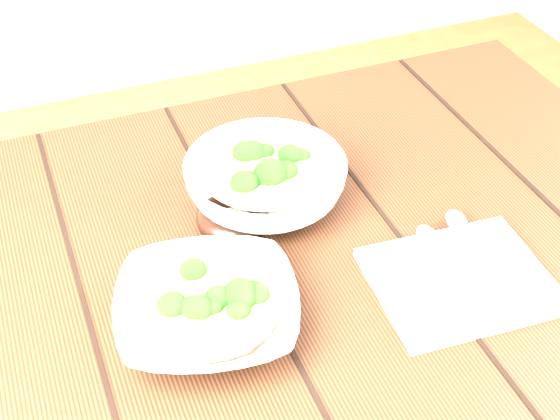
# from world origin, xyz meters

# --- Properties ---
(table) EXTENTS (1.20, 0.80, 0.75)m
(table) POSITION_xyz_m (0.00, 0.00, 0.63)
(table) COLOR black
(table) RESTS_ON ground
(soup_bowl_front) EXTENTS (0.25, 0.25, 0.06)m
(soup_bowl_front) POSITION_xyz_m (-0.10, -0.07, 0.78)
(soup_bowl_front) COLOR white
(soup_bowl_front) RESTS_ON table
(soup_bowl_back) EXTENTS (0.23, 0.23, 0.08)m
(soup_bowl_back) POSITION_xyz_m (0.04, 0.12, 0.79)
(soup_bowl_back) COLOR white
(soup_bowl_back) RESTS_ON table
(trivet) EXTENTS (0.10, 0.10, 0.02)m
(trivet) POSITION_xyz_m (-0.01, 0.09, 0.76)
(trivet) COLOR black
(trivet) RESTS_ON table
(napkin) EXTENTS (0.22, 0.18, 0.01)m
(napkin) POSITION_xyz_m (0.21, -0.11, 0.76)
(napkin) COLOR beige
(napkin) RESTS_ON table
(spoon_left) EXTENTS (0.04, 0.17, 0.01)m
(spoon_left) POSITION_xyz_m (0.20, -0.07, 0.76)
(spoon_left) COLOR #A4A091
(spoon_left) RESTS_ON napkin
(spoon_right) EXTENTS (0.06, 0.17, 0.01)m
(spoon_right) POSITION_xyz_m (0.24, -0.06, 0.76)
(spoon_right) COLOR #A4A091
(spoon_right) RESTS_ON napkin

